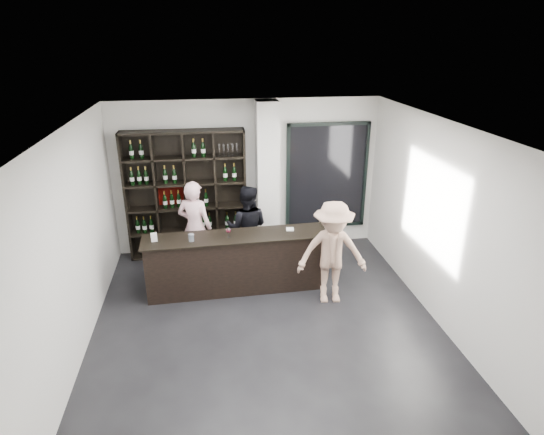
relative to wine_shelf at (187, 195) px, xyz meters
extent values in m
cube|color=black|center=(1.15, -2.57, -1.20)|extent=(5.00, 5.50, 0.01)
cube|color=silver|center=(1.50, -0.10, 0.25)|extent=(0.40, 0.40, 2.90)
cube|color=black|center=(2.70, 0.12, 0.20)|extent=(1.60, 0.08, 2.10)
cube|color=black|center=(2.70, 0.12, 0.20)|extent=(1.48, 0.02, 1.98)
cube|color=black|center=(0.80, -1.47, -0.73)|extent=(2.89, 0.54, 0.95)
cube|color=black|center=(0.80, -1.47, -0.24)|extent=(2.97, 0.62, 0.03)
imported|color=#FFC3CB|center=(0.14, -0.72, -0.36)|extent=(0.72, 0.61, 1.68)
imported|color=black|center=(1.05, -0.72, -0.42)|extent=(0.88, 0.75, 1.56)
imported|color=tan|center=(2.24, -2.03, -0.36)|extent=(1.13, 0.72, 1.67)
cylinder|color=#9CABBC|center=(0.10, -1.57, -0.17)|extent=(0.10, 0.10, 0.12)
cube|color=white|center=(1.70, -1.36, -0.21)|extent=(0.14, 0.14, 0.02)
cube|color=white|center=(-0.47, -1.50, -0.16)|extent=(0.10, 0.06, 0.14)
camera|label=1|loc=(0.40, -8.10, 2.75)|focal=30.00mm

